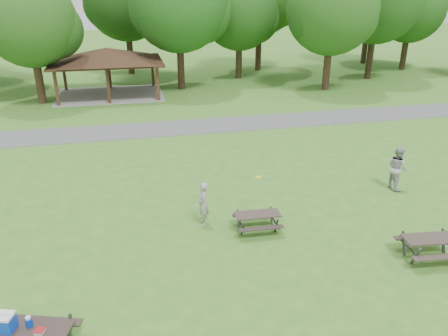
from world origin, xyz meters
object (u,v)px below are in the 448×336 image
picnic_table_near (23,330)px  picnic_table_middle (257,218)px  frisbee_catcher (397,168)px  frisbee_thrower (203,204)px

picnic_table_near → picnic_table_middle: bearing=31.3°
frisbee_catcher → picnic_table_near: bearing=108.4°
picnic_table_middle → frisbee_thrower: (-1.85, 0.89, 0.32)m
picnic_table_near → frisbee_catcher: frisbee_catcher is taller
frisbee_catcher → frisbee_thrower: bearing=91.7°
picnic_table_near → frisbee_catcher: 15.60m
picnic_table_near → picnic_table_middle: (7.19, 4.36, -0.24)m
frisbee_thrower → picnic_table_middle: bearing=70.5°
picnic_table_near → frisbee_thrower: size_ratio=1.35×
picnic_table_near → frisbee_thrower: frisbee_thrower is taller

